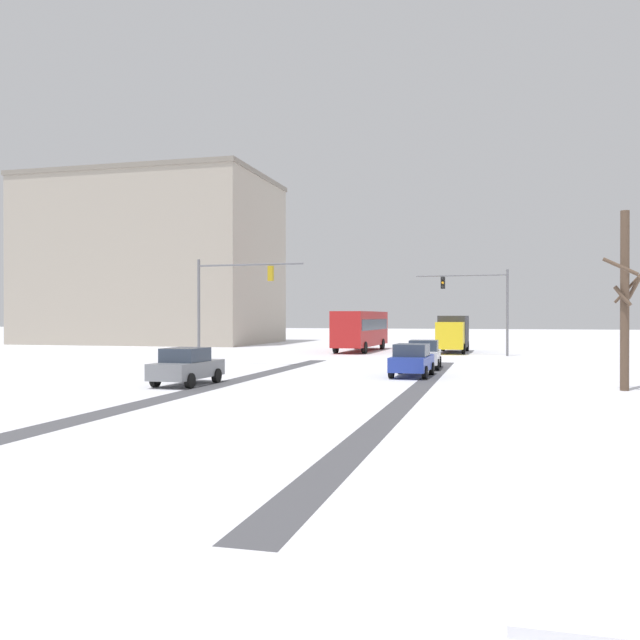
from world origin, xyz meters
name	(u,v)px	position (x,y,z in m)	size (l,w,h in m)	color
wheel_track_left_lane	(208,388)	(-3.11, 16.43, 0.00)	(1.14, 36.15, 0.01)	#4C4C51
wheel_track_right_lane	(414,393)	(5.47, 16.43, 0.00)	(0.90, 36.15, 0.01)	#4C4C51
sidewalk_kerb_right	(561,402)	(10.71, 14.79, 0.06)	(4.00, 36.15, 0.12)	white
traffic_signal_far_right	(481,296)	(7.36, 42.94, 4.48)	(6.93, 0.43, 6.50)	slate
traffic_signal_near_left	(227,292)	(-7.37, 28.79, 4.48)	(6.91, 0.45, 6.50)	slate
car_white_lead	(424,354)	(4.54, 29.08, 0.82)	(1.95, 4.16, 1.62)	silver
car_blue_second	(412,360)	(4.50, 23.77, 0.82)	(1.93, 4.15, 1.62)	#233899
car_grey_third	(187,366)	(-4.48, 17.20, 0.82)	(1.95, 4.16, 1.62)	slate
bus_oncoming	(361,328)	(-2.70, 47.06, 1.99)	(2.94, 11.08, 3.38)	#B21E1E
box_truck_delivery	(453,333)	(5.04, 46.77, 1.63)	(2.38, 7.43, 3.02)	yellow
bare_tree_sidewalk_mid	(625,299)	(13.55, 19.61, 3.69)	(1.64, 1.67, 7.23)	brown
office_building_far_left_block	(154,261)	(-28.66, 58.81, 9.12)	(26.01, 16.97, 18.23)	#A89E8E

